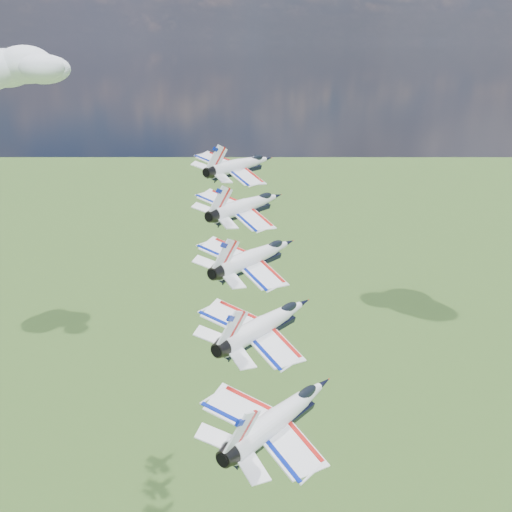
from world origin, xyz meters
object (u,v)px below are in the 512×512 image
Objects in this scene: jet_0 at (241,165)px; jet_3 at (267,323)px; jet_1 at (248,205)px; jet_4 at (282,415)px; jet_2 at (256,256)px.

jet_0 reaches higher than jet_3.
jet_1 reaches higher than jet_4.
jet_1 is 1.00× the size of jet_2.
jet_1 reaches higher than jet_3.
jet_3 is at bearing -47.36° from jet_2.
jet_0 is 1.00× the size of jet_1.
jet_4 is at bearing -47.36° from jet_2.
jet_1 is 25.91m from jet_3.
jet_0 is at bearing 132.64° from jet_4.
jet_0 reaches higher than jet_2.
jet_2 is 12.96m from jet_3.
jet_0 reaches higher than jet_1.
jet_2 is (8.86, -8.81, -3.43)m from jet_1.
jet_1 reaches higher than jet_2.
jet_0 is 51.83m from jet_4.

